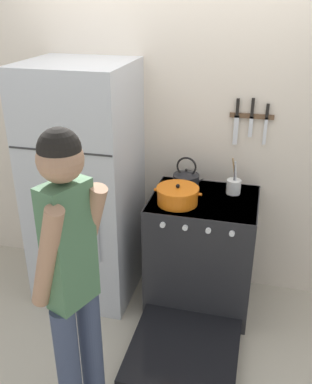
{
  "coord_description": "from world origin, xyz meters",
  "views": [
    {
      "loc": [
        0.64,
        -3.06,
        2.23
      ],
      "look_at": [
        -0.02,
        -0.47,
        0.98
      ],
      "focal_mm": 40.0,
      "sensor_mm": 36.0,
      "label": 1
    }
  ],
  "objects_px": {
    "refrigerator": "(85,186)",
    "tea_kettle": "(186,179)",
    "dutch_oven_pot": "(178,195)",
    "person": "(72,277)",
    "utensil_jar": "(234,186)",
    "stove_range": "(201,255)"
  },
  "relations": [
    {
      "from": "refrigerator",
      "to": "dutch_oven_pot",
      "type": "relative_size",
      "value": 5.42
    },
    {
      "from": "stove_range",
      "to": "utensil_jar",
      "type": "height_order",
      "value": "utensil_jar"
    },
    {
      "from": "refrigerator",
      "to": "tea_kettle",
      "type": "distance_m",
      "value": 0.76
    },
    {
      "from": "tea_kettle",
      "to": "person",
      "type": "xyz_separation_m",
      "value": [
        -0.31,
        -1.34,
        0.01
      ]
    },
    {
      "from": "dutch_oven_pot",
      "to": "person",
      "type": "height_order",
      "value": "person"
    },
    {
      "from": "stove_range",
      "to": "tea_kettle",
      "type": "relative_size",
      "value": 5.37
    },
    {
      "from": "refrigerator",
      "to": "utensil_jar",
      "type": "bearing_deg",
      "value": 8.88
    },
    {
      "from": "refrigerator",
      "to": "tea_kettle",
      "type": "bearing_deg",
      "value": 12.43
    },
    {
      "from": "refrigerator",
      "to": "stove_range",
      "type": "distance_m",
      "value": 1.01
    },
    {
      "from": "person",
      "to": "refrigerator",
      "type": "bearing_deg",
      "value": 41.29
    },
    {
      "from": "utensil_jar",
      "to": "refrigerator",
      "type": "bearing_deg",
      "value": -171.12
    },
    {
      "from": "refrigerator",
      "to": "dutch_oven_pot",
      "type": "distance_m",
      "value": 0.73
    },
    {
      "from": "dutch_oven_pot",
      "to": "tea_kettle",
      "type": "bearing_deg",
      "value": 87.02
    },
    {
      "from": "refrigerator",
      "to": "utensil_jar",
      "type": "xyz_separation_m",
      "value": [
        1.09,
        0.17,
        0.05
      ]
    },
    {
      "from": "stove_range",
      "to": "person",
      "type": "distance_m",
      "value": 1.37
    },
    {
      "from": "refrigerator",
      "to": "stove_range",
      "type": "xyz_separation_m",
      "value": [
        0.9,
        -0.0,
        -0.46
      ]
    },
    {
      "from": "utensil_jar",
      "to": "stove_range",
      "type": "bearing_deg",
      "value": -137.94
    },
    {
      "from": "tea_kettle",
      "to": "utensil_jar",
      "type": "height_order",
      "value": "utensil_jar"
    },
    {
      "from": "stove_range",
      "to": "person",
      "type": "relative_size",
      "value": 0.78
    },
    {
      "from": "refrigerator",
      "to": "dutch_oven_pot",
      "type": "bearing_deg",
      "value": -7.13
    },
    {
      "from": "utensil_jar",
      "to": "person",
      "type": "height_order",
      "value": "person"
    },
    {
      "from": "tea_kettle",
      "to": "utensil_jar",
      "type": "xyz_separation_m",
      "value": [
        0.35,
        0.01,
        -0.02
      ]
    }
  ]
}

